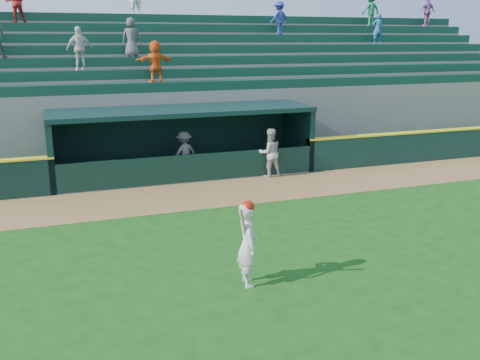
% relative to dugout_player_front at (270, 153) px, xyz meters
% --- Properties ---
extents(ground, '(120.00, 120.00, 0.00)m').
position_rel_dugout_player_front_xyz_m(ground, '(-2.87, -6.37, -0.88)').
color(ground, '#144511').
rests_on(ground, ground).
extents(warning_track, '(40.00, 3.00, 0.01)m').
position_rel_dugout_player_front_xyz_m(warning_track, '(-2.87, -1.47, -0.88)').
color(warning_track, olive).
rests_on(warning_track, ground).
extents(field_wall_right, '(15.50, 0.30, 1.20)m').
position_rel_dugout_player_front_xyz_m(field_wall_right, '(9.38, 0.18, -0.28)').
color(field_wall_right, black).
rests_on(field_wall_right, ground).
extents(wall_stripe_right, '(15.50, 0.32, 0.06)m').
position_rel_dugout_player_front_xyz_m(wall_stripe_right, '(9.38, 0.18, 0.35)').
color(wall_stripe_right, yellow).
rests_on(wall_stripe_right, field_wall_right).
extents(dugout_player_front, '(0.88, 0.70, 1.76)m').
position_rel_dugout_player_front_xyz_m(dugout_player_front, '(0.00, 0.00, 0.00)').
color(dugout_player_front, '#ACACA7').
rests_on(dugout_player_front, ground).
extents(dugout_player_inside, '(1.19, 0.93, 1.62)m').
position_rel_dugout_player_front_xyz_m(dugout_player_inside, '(-2.84, 1.36, -0.07)').
color(dugout_player_inside, gray).
rests_on(dugout_player_inside, ground).
extents(dugout, '(9.40, 2.80, 2.46)m').
position_rel_dugout_player_front_xyz_m(dugout, '(-2.87, 1.64, 0.48)').
color(dugout, slate).
rests_on(dugout, ground).
extents(stands, '(34.50, 6.27, 7.49)m').
position_rel_dugout_player_front_xyz_m(stands, '(-2.88, 6.20, 1.52)').
color(stands, slate).
rests_on(stands, ground).
extents(batter_at_plate, '(0.58, 0.78, 1.80)m').
position_rel_dugout_player_front_xyz_m(batter_at_plate, '(-3.90, -8.05, 0.02)').
color(batter_at_plate, silver).
rests_on(batter_at_plate, ground).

